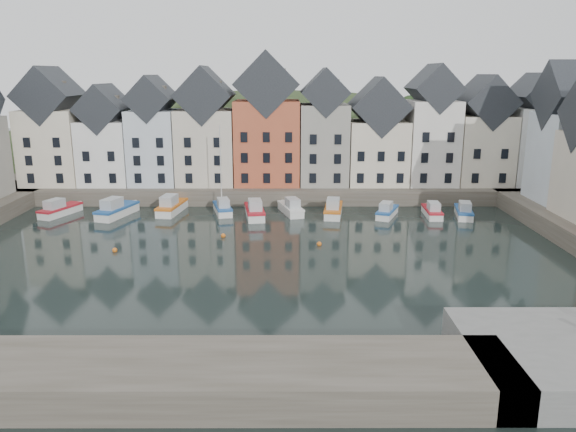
{
  "coord_description": "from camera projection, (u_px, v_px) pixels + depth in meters",
  "views": [
    {
      "loc": [
        2.77,
        -48.99,
        16.83
      ],
      "look_at": [
        2.86,
        6.0,
        2.81
      ],
      "focal_mm": 35.0,
      "sensor_mm": 36.0,
      "label": 1
    }
  ],
  "objects": [
    {
      "name": "boat_g",
      "position": [
        333.0,
        210.0,
        68.24
      ],
      "size": [
        2.83,
        6.64,
        2.47
      ],
      "rotation": [
        0.0,
        0.0,
        -0.13
      ],
      "color": "silver",
      "rests_on": "ground"
    },
    {
      "name": "boat_c",
      "position": [
        172.0,
        207.0,
        69.53
      ],
      "size": [
        3.01,
        7.01,
        2.6
      ],
      "rotation": [
        0.0,
        0.0,
        -0.14
      ],
      "color": "silver",
      "rests_on": "ground"
    },
    {
      "name": "ground",
      "position": [
        257.0,
        262.0,
        51.63
      ],
      "size": [
        260.0,
        260.0,
        0.0
      ],
      "primitive_type": "plane",
      "color": "black",
      "rests_on": "ground"
    },
    {
      "name": "hillside",
      "position": [
        273.0,
        256.0,
        110.33
      ],
      "size": [
        153.6,
        70.4,
        64.0
      ],
      "color": "#263319",
      "rests_on": "ground"
    },
    {
      "name": "boat_d",
      "position": [
        223.0,
        208.0,
        69.29
      ],
      "size": [
        3.11,
        5.98,
        10.94
      ],
      "rotation": [
        0.0,
        0.0,
        0.24
      ],
      "color": "silver",
      "rests_on": "ground"
    },
    {
      "name": "boat_b",
      "position": [
        116.0,
        210.0,
        67.74
      ],
      "size": [
        3.96,
        7.2,
        2.64
      ],
      "rotation": [
        0.0,
        0.0,
        -0.28
      ],
      "color": "silver",
      "rests_on": "ground"
    },
    {
      "name": "far_terrace",
      "position": [
        290.0,
        133.0,
        76.57
      ],
      "size": [
        72.37,
        8.16,
        17.78
      ],
      "color": "beige",
      "rests_on": "far_quay"
    },
    {
      "name": "boat_f",
      "position": [
        291.0,
        208.0,
        69.08
      ],
      "size": [
        3.4,
        6.27,
        2.3
      ],
      "rotation": [
        0.0,
        0.0,
        0.27
      ],
      "color": "silver",
      "rests_on": "ground"
    },
    {
      "name": "mooring_buoys",
      "position": [
        220.0,
        243.0,
        56.75
      ],
      "size": [
        20.5,
        5.5,
        0.5
      ],
      "color": "#CD6318",
      "rests_on": "ground"
    },
    {
      "name": "boat_a",
      "position": [
        59.0,
        210.0,
        68.31
      ],
      "size": [
        3.82,
        6.34,
        2.33
      ],
      "rotation": [
        0.0,
        0.0,
        -0.34
      ],
      "color": "silver",
      "rests_on": "ground"
    },
    {
      "name": "near_wall",
      "position": [
        49.0,
        378.0,
        30.04
      ],
      "size": [
        50.0,
        6.0,
        2.0
      ],
      "primitive_type": "cube",
      "color": "#474237",
      "rests_on": "ground"
    },
    {
      "name": "boat_e",
      "position": [
        255.0,
        211.0,
        67.39
      ],
      "size": [
        2.93,
        6.8,
        2.53
      ],
      "rotation": [
        0.0,
        0.0,
        0.14
      ],
      "color": "silver",
      "rests_on": "ground"
    },
    {
      "name": "far_quay",
      "position": [
        268.0,
        187.0,
        80.45
      ],
      "size": [
        90.0,
        16.0,
        2.0
      ],
      "primitive_type": "cube",
      "color": "#474237",
      "rests_on": "ground"
    },
    {
      "name": "boat_h",
      "position": [
        387.0,
        212.0,
        67.67
      ],
      "size": [
        3.65,
        5.72,
        2.11
      ],
      "rotation": [
        0.0,
        0.0,
        -0.39
      ],
      "color": "silver",
      "rests_on": "ground"
    },
    {
      "name": "boat_i",
      "position": [
        432.0,
        211.0,
        67.77
      ],
      "size": [
        1.97,
        5.54,
        2.1
      ],
      "rotation": [
        0.0,
        0.0,
        -0.05
      ],
      "color": "silver",
      "rests_on": "ground"
    },
    {
      "name": "boat_j",
      "position": [
        464.0,
        212.0,
        67.52
      ],
      "size": [
        2.84,
        5.93,
        2.19
      ],
      "rotation": [
        0.0,
        0.0,
        -0.2
      ],
      "color": "silver",
      "rests_on": "ground"
    }
  ]
}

